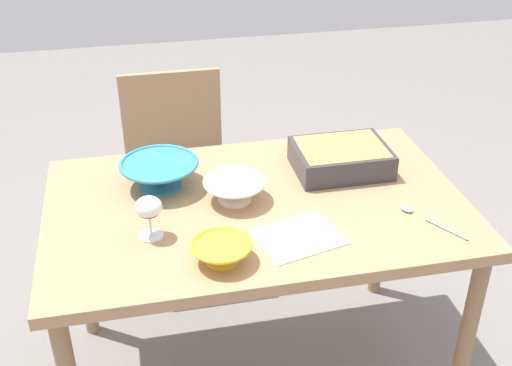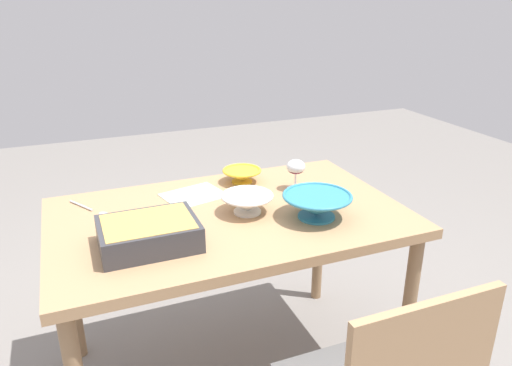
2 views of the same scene
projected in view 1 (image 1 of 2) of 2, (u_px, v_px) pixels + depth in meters
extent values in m
cube|color=tan|center=(256.00, 207.00, 2.05)|extent=(1.33, 0.83, 0.04)
cylinder|color=#93704E|center=(465.00, 345.00, 2.05)|extent=(0.05, 0.05, 0.72)
cylinder|color=#93704E|center=(81.00, 259.00, 2.44)|extent=(0.05, 0.05, 0.72)
cylinder|color=#93704E|center=(382.00, 222.00, 2.65)|extent=(0.05, 0.05, 0.72)
cube|color=#595959|center=(180.00, 185.00, 2.75)|extent=(0.46, 0.41, 0.02)
cube|color=tan|center=(172.00, 118.00, 2.80)|extent=(0.43, 0.02, 0.43)
cylinder|color=tan|center=(138.00, 259.00, 2.67)|extent=(0.04, 0.04, 0.44)
cylinder|color=tan|center=(236.00, 247.00, 2.75)|extent=(0.04, 0.04, 0.44)
cylinder|color=tan|center=(134.00, 211.00, 2.99)|extent=(0.04, 0.04, 0.44)
cylinder|color=tan|center=(222.00, 201.00, 3.06)|extent=(0.04, 0.04, 0.44)
cylinder|color=white|center=(151.00, 235.00, 1.88)|extent=(0.07, 0.07, 0.01)
cylinder|color=white|center=(150.00, 225.00, 1.86)|extent=(0.01, 0.01, 0.07)
ellipsoid|color=white|center=(148.00, 207.00, 1.82)|extent=(0.08, 0.08, 0.06)
ellipsoid|color=#4C0A19|center=(149.00, 210.00, 1.83)|extent=(0.07, 0.07, 0.04)
cube|color=#38383D|center=(341.00, 158.00, 2.20)|extent=(0.32, 0.24, 0.09)
cube|color=tan|center=(341.00, 149.00, 2.18)|extent=(0.29, 0.22, 0.02)
cylinder|color=yellow|center=(222.00, 260.00, 1.77)|extent=(0.09, 0.09, 0.01)
cone|color=yellow|center=(222.00, 252.00, 1.76)|extent=(0.16, 0.16, 0.05)
torus|color=yellow|center=(221.00, 245.00, 1.75)|extent=(0.17, 0.17, 0.01)
cylinder|color=white|center=(235.00, 199.00, 2.05)|extent=(0.11, 0.11, 0.01)
cone|color=white|center=(234.00, 190.00, 2.03)|extent=(0.19, 0.19, 0.06)
torus|color=white|center=(234.00, 182.00, 2.01)|extent=(0.20, 0.20, 0.01)
cylinder|color=teal|center=(161.00, 185.00, 2.12)|extent=(0.14, 0.14, 0.01)
cone|color=teal|center=(160.00, 174.00, 2.10)|extent=(0.25, 0.25, 0.08)
torus|color=teal|center=(159.00, 163.00, 2.08)|extent=(0.26, 0.26, 0.01)
cylinder|color=silver|center=(446.00, 229.00, 1.90)|extent=(0.08, 0.13, 0.01)
ellipsoid|color=silver|center=(407.00, 209.00, 1.99)|extent=(0.05, 0.05, 0.01)
cube|color=#B2CCB7|center=(298.00, 237.00, 1.87)|extent=(0.28, 0.25, 0.00)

